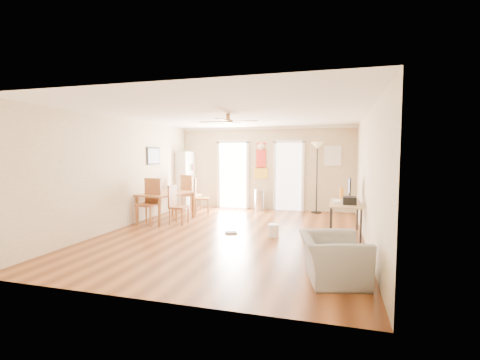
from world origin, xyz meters
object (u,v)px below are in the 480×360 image
(dining_chair_right_a, at_px, (202,196))
(printer, at_px, (350,200))
(armchair, at_px, (333,258))
(torchiere_lamp, at_px, (317,178))
(dining_chair_right_b, at_px, (179,205))
(dining_table, at_px, (167,207))
(bookshelf, at_px, (186,180))
(wastebasket_a, at_px, (273,230))
(dining_chair_far, at_px, (191,193))
(wastebasket_b, at_px, (334,249))
(trash_can, at_px, (259,200))
(dining_chair_near, at_px, (148,202))
(computer_desk, at_px, (345,219))

(dining_chair_right_a, bearing_deg, printer, -132.92)
(armchair, bearing_deg, torchiere_lamp, -7.67)
(dining_chair_right_b, bearing_deg, armchair, -125.74)
(torchiere_lamp, xyz_separation_m, printer, (0.83, -2.82, -0.26))
(dining_table, distance_m, dining_chair_right_a, 1.26)
(dining_chair_right_a, relative_size, torchiere_lamp, 0.49)
(bookshelf, bearing_deg, printer, -32.18)
(armchair, bearing_deg, dining_chair_right_b, 39.39)
(dining_chair_right_b, bearing_deg, wastebasket_a, -102.42)
(dining_chair_far, height_order, printer, dining_chair_far)
(wastebasket_b, height_order, armchair, armchair)
(dining_chair_right_b, xyz_separation_m, torchiere_lamp, (3.22, 2.60, 0.57))
(bookshelf, bearing_deg, dining_chair_right_a, -49.42)
(torchiere_lamp, distance_m, wastebasket_b, 4.55)
(dining_chair_right_b, distance_m, wastebasket_a, 2.61)
(bookshelf, height_order, trash_can, bookshelf)
(dining_chair_right_a, xyz_separation_m, wastebasket_a, (2.51, -2.14, -0.38))
(dining_chair_right_b, height_order, torchiere_lamp, torchiere_lamp)
(dining_table, xyz_separation_m, wastebasket_a, (3.06, -1.01, -0.23))
(dining_chair_near, xyz_separation_m, torchiere_lamp, (3.93, 2.86, 0.48))
(computer_desk, height_order, printer, printer)
(dining_table, relative_size, dining_chair_right_b, 1.50)
(dining_chair_right_b, bearing_deg, bookshelf, 22.53)
(dining_chair_far, height_order, torchiere_lamp, torchiere_lamp)
(armchair, bearing_deg, bookshelf, 28.08)
(dining_chair_near, distance_m, torchiere_lamp, 4.89)
(dining_chair_right_a, relative_size, computer_desk, 0.78)
(wastebasket_a, xyz_separation_m, wastebasket_b, (1.25, -1.20, 0.02))
(wastebasket_b, bearing_deg, wastebasket_a, 136.36)
(dining_table, distance_m, printer, 4.66)
(dining_table, bearing_deg, dining_chair_far, 89.68)
(dining_table, relative_size, armchair, 1.49)
(dining_chair_right_b, distance_m, computer_desk, 3.97)
(bookshelf, distance_m, wastebasket_b, 6.42)
(wastebasket_a, bearing_deg, bookshelf, 138.04)
(dining_table, distance_m, dining_chair_near, 0.70)
(dining_chair_right_a, relative_size, dining_chair_right_b, 1.07)
(dining_chair_near, bearing_deg, dining_chair_far, 89.96)
(dining_chair_far, xyz_separation_m, trash_can, (2.03, 0.60, -0.22))
(dining_chair_right_b, bearing_deg, torchiere_lamp, -49.42)
(dining_table, distance_m, torchiere_lamp, 4.42)
(printer, relative_size, wastebasket_b, 1.01)
(dining_chair_right_a, distance_m, printer, 4.41)
(torchiere_lamp, relative_size, computer_desk, 1.60)
(dining_chair_right_a, bearing_deg, computer_desk, -130.92)
(dining_chair_right_a, distance_m, computer_desk, 4.26)
(computer_desk, bearing_deg, wastebasket_a, -157.79)
(dining_table, relative_size, wastebasket_b, 4.67)
(trash_can, bearing_deg, computer_desk, -46.27)
(computer_desk, bearing_deg, dining_chair_right_a, 158.83)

